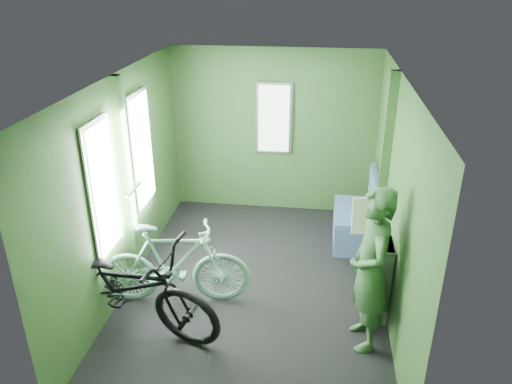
# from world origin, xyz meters

# --- Properties ---
(room) EXTENTS (4.00, 4.02, 2.31)m
(room) POSITION_xyz_m (-0.04, 0.04, 1.44)
(room) COLOR black
(room) RESTS_ON ground
(bicycle_black) EXTENTS (2.15, 1.37, 1.14)m
(bicycle_black) POSITION_xyz_m (-1.12, -0.88, 0.00)
(bicycle_black) COLOR black
(bicycle_black) RESTS_ON ground
(bicycle_mint) EXTENTS (1.62, 0.71, 0.97)m
(bicycle_mint) POSITION_xyz_m (-0.78, -0.41, 0.00)
(bicycle_mint) COLOR #7FC2AB
(bicycle_mint) RESTS_ON ground
(passenger) EXTENTS (0.47, 0.67, 1.59)m
(passenger) POSITION_xyz_m (1.14, -0.76, 0.80)
(passenger) COLOR #2E532D
(passenger) RESTS_ON ground
(waste_box) EXTENTS (0.25, 0.35, 0.84)m
(waste_box) POSITION_xyz_m (1.26, -0.35, 0.42)
(waste_box) COLOR slate
(waste_box) RESTS_ON ground
(bench_seat) EXTENTS (0.50, 0.89, 0.94)m
(bench_seat) POSITION_xyz_m (1.15, 1.14, 0.28)
(bench_seat) COLOR navy
(bench_seat) RESTS_ON ground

